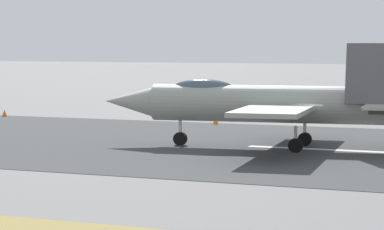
# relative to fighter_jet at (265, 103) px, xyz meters

# --- Properties ---
(ground_plane) EXTENTS (400.00, 400.00, 0.00)m
(ground_plane) POSITION_rel_fighter_jet_xyz_m (-2.07, -0.46, -2.47)
(ground_plane) COLOR slate
(runway_strip) EXTENTS (240.00, 26.00, 0.02)m
(runway_strip) POSITION_rel_fighter_jet_xyz_m (-2.08, -0.46, -2.46)
(runway_strip) COLOR #393B3B
(runway_strip) RESTS_ON ground
(fighter_jet) EXTENTS (17.51, 14.49, 5.68)m
(fighter_jet) POSITION_rel_fighter_jet_xyz_m (0.00, 0.00, 0.00)
(fighter_jet) COLOR gray
(fighter_jet) RESTS_ON ground
(marker_cone_mid) EXTENTS (0.44, 0.44, 0.55)m
(marker_cone_mid) POSITION_rel_fighter_jet_xyz_m (7.76, -12.61, -2.20)
(marker_cone_mid) COLOR orange
(marker_cone_mid) RESTS_ON ground
(marker_cone_far) EXTENTS (0.44, 0.44, 0.55)m
(marker_cone_far) POSITION_rel_fighter_jet_xyz_m (25.29, -12.61, -2.20)
(marker_cone_far) COLOR orange
(marker_cone_far) RESTS_ON ground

